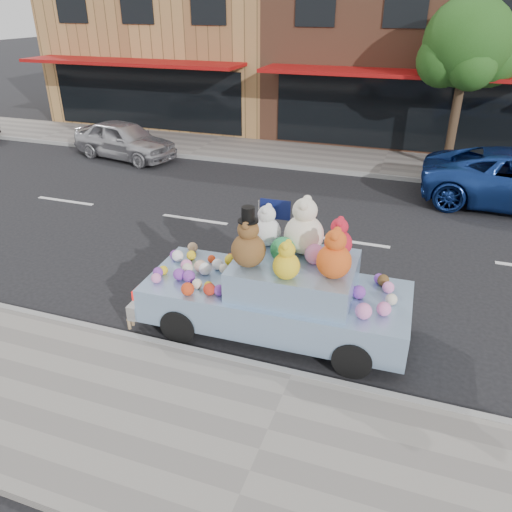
% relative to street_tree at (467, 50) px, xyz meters
% --- Properties ---
extents(ground, '(120.00, 120.00, 0.00)m').
position_rel_street_tree_xyz_m(ground, '(-2.03, -6.55, -3.69)').
color(ground, black).
rests_on(ground, ground).
extents(near_sidewalk, '(60.00, 3.00, 0.12)m').
position_rel_street_tree_xyz_m(near_sidewalk, '(-2.03, -13.05, -3.63)').
color(near_sidewalk, gray).
rests_on(near_sidewalk, ground).
extents(far_sidewalk, '(60.00, 3.00, 0.12)m').
position_rel_street_tree_xyz_m(far_sidewalk, '(-2.03, -0.05, -3.63)').
color(far_sidewalk, gray).
rests_on(far_sidewalk, ground).
extents(near_kerb, '(60.00, 0.12, 0.13)m').
position_rel_street_tree_xyz_m(near_kerb, '(-2.03, -11.55, -3.63)').
color(near_kerb, gray).
rests_on(near_kerb, ground).
extents(far_kerb, '(60.00, 0.12, 0.13)m').
position_rel_street_tree_xyz_m(far_kerb, '(-2.03, -1.55, -3.63)').
color(far_kerb, gray).
rests_on(far_kerb, ground).
extents(storefront_left, '(10.00, 9.80, 7.30)m').
position_rel_street_tree_xyz_m(storefront_left, '(-12.03, 5.42, -0.05)').
color(storefront_left, '#AD7F48').
rests_on(storefront_left, ground).
extents(storefront_mid, '(10.00, 9.80, 7.30)m').
position_rel_street_tree_xyz_m(storefront_mid, '(-2.03, 5.42, -0.05)').
color(storefront_mid, brown).
rests_on(storefront_mid, ground).
extents(street_tree, '(3.00, 2.70, 5.22)m').
position_rel_street_tree_xyz_m(street_tree, '(0.00, 0.00, 0.00)').
color(street_tree, '#38281C').
rests_on(street_tree, ground).
extents(car_silver, '(4.08, 2.28, 1.31)m').
position_rel_street_tree_xyz_m(car_silver, '(-10.78, -2.25, -3.04)').
color(car_silver, '#B3B3B8').
rests_on(car_silver, ground).
extents(art_car, '(4.53, 1.89, 2.32)m').
position_rel_street_tree_xyz_m(art_car, '(-2.61, -10.43, -2.87)').
color(art_car, black).
rests_on(art_car, ground).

